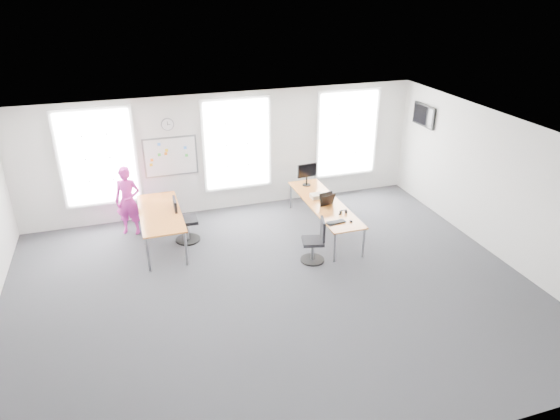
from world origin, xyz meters
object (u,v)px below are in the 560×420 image
object	(u,v)px
desk_right	(324,205)
monitor	(307,173)
desk_left	(160,215)
chair_right	(316,243)
headphones	(343,212)
person	(128,201)
keyboard	(336,222)
chair_left	(184,222)

from	to	relation	value
desk_right	monitor	world-z (taller)	monitor
desk_right	desk_left	world-z (taller)	desk_left
chair_right	headphones	bearing A→B (deg)	137.08
desk_left	person	size ratio (longest dim) A/B	1.36
desk_right	keyboard	distance (m)	1.05
desk_right	chair_left	bearing A→B (deg)	171.14
chair_left	keyboard	distance (m)	3.43
desk_right	person	xyz separation A→B (m)	(-4.35, 1.29, 0.15)
headphones	person	bearing A→B (deg)	154.91
person	monitor	distance (m)	4.34
keyboard	chair_left	bearing A→B (deg)	141.20
person	chair_left	bearing A→B (deg)	-14.93
headphones	desk_left	bearing A→B (deg)	161.99
headphones	monitor	xyz separation A→B (m)	(-0.19, 1.79, 0.30)
chair_left	desk_right	bearing A→B (deg)	-97.55
desk_left	monitor	distance (m)	3.76
chair_right	chair_left	distance (m)	3.05
chair_right	chair_left	size ratio (longest dim) A/B	0.91
desk_right	headphones	distance (m)	0.70
chair_left	headphones	distance (m)	3.59
headphones	keyboard	bearing A→B (deg)	-133.95
chair_right	headphones	size ratio (longest dim) A/B	5.89
chair_left	monitor	world-z (taller)	monitor
person	headphones	bearing A→B (deg)	-3.63
desk_right	desk_left	bearing A→B (deg)	172.82
desk_right	person	size ratio (longest dim) A/B	1.81
desk_right	headphones	bearing A→B (deg)	-75.49
person	headphones	xyz separation A→B (m)	(4.52, -1.96, -0.05)
person	keyboard	xyz separation A→B (m)	(4.19, -2.32, -0.09)
desk_right	chair_left	size ratio (longest dim) A/B	2.78
chair_right	person	xyz separation A→B (m)	(-3.65, 2.52, 0.39)
desk_right	keyboard	world-z (taller)	keyboard
desk_right	monitor	bearing A→B (deg)	90.88
desk_right	chair_left	world-z (taller)	chair_left
chair_right	monitor	size ratio (longest dim) A/B	1.69
desk_left	monitor	size ratio (longest dim) A/B	3.88
desk_left	headphones	xyz separation A→B (m)	(3.88, -1.14, 0.02)
desk_right	desk_left	size ratio (longest dim) A/B	1.33
desk_right	chair_right	xyz separation A→B (m)	(-0.70, -1.23, -0.25)
chair_left	person	bearing A→B (deg)	56.58
desk_left	chair_right	distance (m)	3.47
chair_left	keyboard	size ratio (longest dim) A/B	2.47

